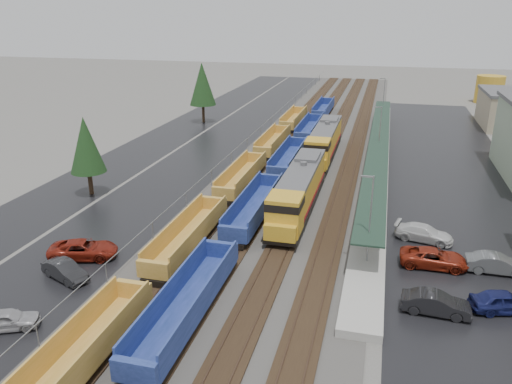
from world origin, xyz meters
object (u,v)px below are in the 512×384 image
storage_tank (489,89)px  parked_car_east_d (504,302)px  parked_car_west_a (7,320)px  locomotive_lead (299,191)px  parked_car_west_c (83,250)px  locomotive_trail (324,142)px  parked_car_west_b (65,271)px  parked_car_east_b (434,258)px  parked_car_east_e (496,264)px  parked_car_east_a (436,304)px  well_string_yellow (219,202)px  parked_car_east_c (424,233)px  well_string_blue (274,179)px

storage_tank → parked_car_east_d: 90.75m
storage_tank → parked_car_west_a: storage_tank is taller
locomotive_lead → parked_car_east_d: size_ratio=4.41×
locomotive_lead → parked_car_west_c: bearing=-137.6°
locomotive_trail → parked_car_east_d: 39.27m
parked_car_east_d → parked_car_west_b: bearing=82.4°
parked_car_east_b → parked_car_east_e: size_ratio=1.16×
parked_car_east_b → parked_car_west_a: bearing=119.4°
storage_tank → parked_car_east_a: storage_tank is taller
parked_car_west_a → parked_car_west_c: size_ratio=0.72×
well_string_yellow → parked_car_west_c: (-7.93, -12.66, -0.37)m
locomotive_trail → parked_car_east_e: size_ratio=4.30×
storage_tank → parked_car_east_e: bearing=-98.7°
storage_tank → parked_car_east_c: size_ratio=1.18×
well_string_yellow → parked_car_east_a: (20.47, -13.85, -0.39)m
parked_car_east_e → parked_car_west_b: bearing=105.2°
parked_car_east_d → storage_tank: bearing=-22.7°
locomotive_trail → well_string_blue: (-4.00, -14.47, -1.25)m
locomotive_lead → well_string_yellow: 8.32m
locomotive_lead → parked_car_east_d: 22.36m
well_string_yellow → parked_car_west_b: size_ratio=22.94×
parked_car_west_a → parked_car_east_a: bearing=-96.7°
well_string_yellow → parked_car_west_b: well_string_yellow is taller
locomotive_lead → parked_car_west_a: (-15.12, -24.75, -1.75)m
parked_car_east_e → parked_car_west_a: bearing=115.4°
storage_tank → parked_car_west_b: 104.11m
parked_car_east_c → parked_car_east_b: bearing=-161.0°
well_string_blue → parked_car_east_c: bearing=-32.2°
locomotive_lead → parked_car_east_a: size_ratio=4.32×
parked_car_west_b → parked_car_east_c: 31.13m
well_string_yellow → parked_car_east_b: size_ratio=18.35×
locomotive_trail → parked_car_west_b: (-15.33, -39.06, -1.73)m
well_string_yellow → parked_car_east_a: well_string_yellow is taller
well_string_blue → parked_car_west_a: 33.20m
storage_tank → locomotive_trail: bearing=-119.2°
storage_tank → parked_car_east_c: bearing=-102.9°
parked_car_west_c → parked_car_east_b: bearing=-96.3°
well_string_yellow → parked_car_east_e: (25.62, -6.57, -0.38)m
locomotive_lead → parked_car_east_c: size_ratio=3.93×
storage_tank → parked_car_east_b: bearing=-101.8°
parked_car_west_c → parked_car_east_c: 30.25m
locomotive_trail → parked_car_west_a: locomotive_trail is taller
well_string_yellow → storage_tank: size_ratio=16.47×
well_string_yellow → parked_car_east_d: 28.01m
well_string_blue → storage_tank: size_ratio=17.46×
parked_car_west_a → parked_car_east_d: 33.87m
locomotive_lead → well_string_blue: bearing=121.5°
parked_car_west_a → well_string_yellow: bearing=-42.0°
parked_car_east_c → well_string_blue: bearing=70.6°
locomotive_lead → parked_car_east_a: (12.47, -15.75, -1.67)m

